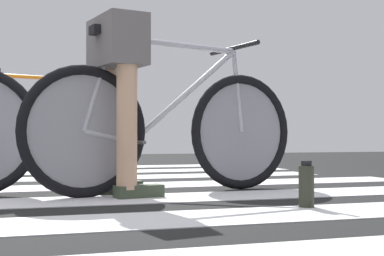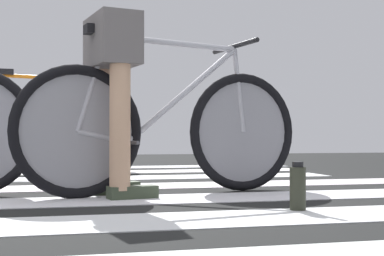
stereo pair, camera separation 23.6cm
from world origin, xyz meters
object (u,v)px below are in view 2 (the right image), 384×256
(bicycle_3_of_3, at_px, (39,130))
(cyclist_1_of_3, at_px, (113,80))
(water_bottle, at_px, (298,188))
(bicycle_1_of_3, at_px, (165,127))

(bicycle_3_of_3, bearing_deg, cyclist_1_of_3, -82.61)
(water_bottle, bearing_deg, bicycle_1_of_3, 118.30)
(bicycle_3_of_3, height_order, water_bottle, bicycle_3_of_3)
(bicycle_3_of_3, relative_size, water_bottle, 7.95)
(cyclist_1_of_3, xyz_separation_m, bicycle_3_of_3, (-0.45, 2.19, -0.26))
(cyclist_1_of_3, distance_m, bicycle_3_of_3, 2.25)
(bicycle_1_of_3, height_order, bicycle_3_of_3, same)
(bicycle_1_of_3, bearing_deg, water_bottle, -73.43)
(cyclist_1_of_3, relative_size, bicycle_3_of_3, 0.57)
(cyclist_1_of_3, bearing_deg, bicycle_1_of_3, -0.00)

